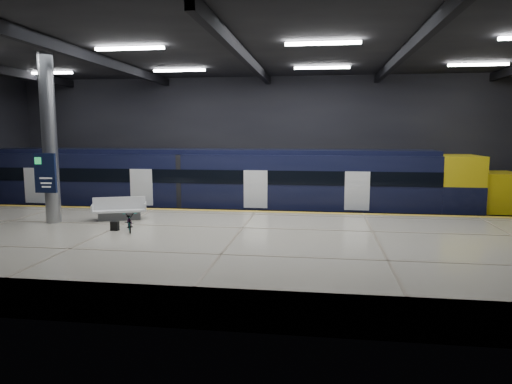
# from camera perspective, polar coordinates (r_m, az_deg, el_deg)

# --- Properties ---
(ground) EXTENTS (30.00, 30.00, 0.00)m
(ground) POSITION_cam_1_polar(r_m,az_deg,el_deg) (19.25, -1.17, -7.08)
(ground) COLOR black
(ground) RESTS_ON ground
(room_shell) EXTENTS (30.10, 16.10, 8.05)m
(room_shell) POSITION_cam_1_polar(r_m,az_deg,el_deg) (18.66, -1.22, 10.19)
(room_shell) COLOR black
(room_shell) RESTS_ON ground
(platform) EXTENTS (30.00, 11.00, 1.10)m
(platform) POSITION_cam_1_polar(r_m,az_deg,el_deg) (16.72, -2.54, -7.37)
(platform) COLOR #B8B09B
(platform) RESTS_ON ground
(safety_strip) EXTENTS (30.00, 0.40, 0.01)m
(safety_strip) POSITION_cam_1_polar(r_m,az_deg,el_deg) (21.67, -0.02, -2.44)
(safety_strip) COLOR gold
(safety_strip) RESTS_ON platform
(rails) EXTENTS (30.00, 1.52, 0.16)m
(rails) POSITION_cam_1_polar(r_m,az_deg,el_deg) (24.54, 0.87, -3.71)
(rails) COLOR gray
(rails) RESTS_ON ground
(train) EXTENTS (29.40, 2.84, 3.79)m
(train) POSITION_cam_1_polar(r_m,az_deg,el_deg) (24.44, -2.39, 0.94)
(train) COLOR black
(train) RESTS_ON ground
(bench) EXTENTS (2.42, 1.66, 0.99)m
(bench) POSITION_cam_1_polar(r_m,az_deg,el_deg) (20.46, -16.68, -2.37)
(bench) COLOR #595B60
(bench) RESTS_ON platform
(bicycle) EXTENTS (1.07, 1.50, 0.75)m
(bicycle) POSITION_cam_1_polar(r_m,az_deg,el_deg) (18.03, -15.53, -3.54)
(bicycle) COLOR #99999E
(bicycle) RESTS_ON platform
(pannier_bag) EXTENTS (0.32, 0.21, 0.35)m
(pannier_bag) POSITION_cam_1_polar(r_m,az_deg,el_deg) (18.31, -17.23, -4.07)
(pannier_bag) COLOR black
(pannier_bag) RESTS_ON platform
(info_column) EXTENTS (0.90, 0.78, 6.90)m
(info_column) POSITION_cam_1_polar(r_m,az_deg,el_deg) (20.54, -24.44, 5.77)
(info_column) COLOR #9EA0A5
(info_column) RESTS_ON platform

